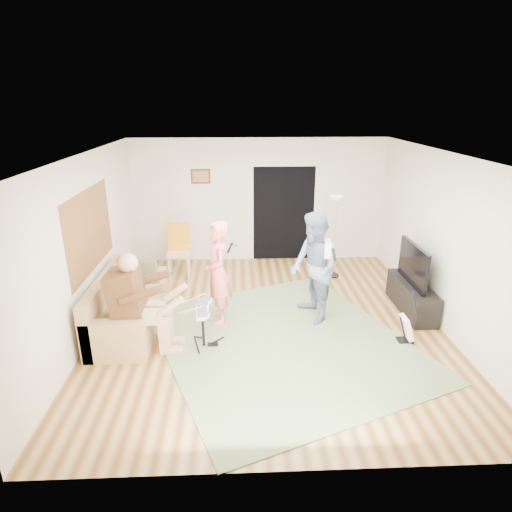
{
  "coord_description": "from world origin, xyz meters",
  "views": [
    {
      "loc": [
        -0.47,
        -6.2,
        3.44
      ],
      "look_at": [
        -0.18,
        0.3,
        1.05
      ],
      "focal_mm": 30.0,
      "sensor_mm": 36.0,
      "label": 1
    }
  ],
  "objects": [
    {
      "name": "doorway",
      "position": [
        0.55,
        2.99,
        1.05
      ],
      "size": [
        2.1,
        0.0,
        2.1
      ],
      "primitive_type": "plane",
      "rotation": [
        1.57,
        0.0,
        0.0
      ],
      "color": "black",
      "rests_on": "walls"
    },
    {
      "name": "guitarist",
      "position": [
        0.74,
        0.1,
        0.91
      ],
      "size": [
        0.88,
        1.02,
        1.82
      ],
      "primitive_type": "imported",
      "rotation": [
        0.0,
        0.0,
        -1.33
      ],
      "color": "slate",
      "rests_on": "floor"
    },
    {
      "name": "drum_kit",
      "position": [
        -1.0,
        -0.68,
        0.29
      ],
      "size": [
        0.36,
        0.65,
        0.67
      ],
      "color": "black",
      "rests_on": "floor"
    },
    {
      "name": "torchiere_lamp",
      "position": [
        1.46,
        1.92,
        1.15
      ],
      "size": [
        0.3,
        0.3,
        1.68
      ],
      "color": "black",
      "rests_on": "floor"
    },
    {
      "name": "singer",
      "position": [
        -0.8,
        0.11,
        0.85
      ],
      "size": [
        0.52,
        0.69,
        1.69
      ],
      "primitive_type": "imported",
      "rotation": [
        0.0,
        0.0,
        -1.37
      ],
      "color": "#FA6C70",
      "rests_on": "floor"
    },
    {
      "name": "drummer",
      "position": [
        -1.86,
        -0.68,
        0.57
      ],
      "size": [
        0.96,
        0.53,
        1.47
      ],
      "color": "#583318",
      "rests_on": "sofa"
    },
    {
      "name": "microphone",
      "position": [
        -0.6,
        0.11,
        1.26
      ],
      "size": [
        0.06,
        0.06,
        0.24
      ],
      "primitive_type": null,
      "color": "black",
      "rests_on": "singer"
    },
    {
      "name": "tv_cabinet",
      "position": [
        2.5,
        0.33,
        0.25
      ],
      "size": [
        0.4,
        1.4,
        0.5
      ],
      "primitive_type": "cube",
      "color": "black",
      "rests_on": "floor"
    },
    {
      "name": "ceiling",
      "position": [
        0.0,
        0.0,
        2.7
      ],
      "size": [
        6.0,
        6.0,
        0.0
      ],
      "primitive_type": "plane",
      "rotation": [
        3.14,
        0.0,
        0.0
      ],
      "color": "white",
      "rests_on": "walls"
    },
    {
      "name": "floor",
      "position": [
        0.0,
        0.0,
        0.0
      ],
      "size": [
        6.0,
        6.0,
        0.0
      ],
      "primitive_type": "plane",
      "color": "brown",
      "rests_on": "ground"
    },
    {
      "name": "walls",
      "position": [
        0.0,
        0.0,
        1.35
      ],
      "size": [
        5.5,
        6.0,
        2.7
      ],
      "primitive_type": null,
      "color": "beige",
      "rests_on": "floor"
    },
    {
      "name": "dining_chair",
      "position": [
        -1.69,
        2.13,
        0.38
      ],
      "size": [
        0.48,
        0.5,
        1.07
      ],
      "rotation": [
        0.0,
        0.0,
        0.05
      ],
      "color": "beige",
      "rests_on": "floor"
    },
    {
      "name": "guitar_held",
      "position": [
        0.94,
        0.1,
        1.23
      ],
      "size": [
        0.21,
        0.61,
        0.26
      ],
      "primitive_type": null,
      "rotation": [
        0.0,
        0.0,
        -0.16
      ],
      "color": "white",
      "rests_on": "guitarist"
    },
    {
      "name": "guitar_spare",
      "position": [
        2.03,
        -0.68,
        0.24
      ],
      "size": [
        0.3,
        0.27,
        0.84
      ],
      "color": "black",
      "rests_on": "floor"
    },
    {
      "name": "window_blinds",
      "position": [
        -2.74,
        0.2,
        1.55
      ],
      "size": [
        0.0,
        2.05,
        2.05
      ],
      "primitive_type": "plane",
      "rotation": [
        1.57,
        0.0,
        1.57
      ],
      "color": "brown",
      "rests_on": "walls"
    },
    {
      "name": "area_rug",
      "position": [
        0.19,
        -0.61,
        0.01
      ],
      "size": [
        4.6,
        4.83,
        0.02
      ],
      "primitive_type": "cube",
      "rotation": [
        0.0,
        0.0,
        0.38
      ],
      "color": "#5B7044",
      "rests_on": "floor"
    },
    {
      "name": "sofa",
      "position": [
        -2.3,
        -0.03,
        0.29
      ],
      "size": [
        0.88,
        2.14,
        0.87
      ],
      "color": "#A78353",
      "rests_on": "floor"
    },
    {
      "name": "picture_frame",
      "position": [
        -1.25,
        2.99,
        1.9
      ],
      "size": [
        0.42,
        0.03,
        0.32
      ],
      "primitive_type": "cube",
      "color": "#3F2314",
      "rests_on": "walls"
    },
    {
      "name": "television",
      "position": [
        2.45,
        0.33,
        0.85
      ],
      "size": [
        0.06,
        1.09,
        0.68
      ],
      "primitive_type": "cube",
      "color": "black",
      "rests_on": "tv_cabinet"
    }
  ]
}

